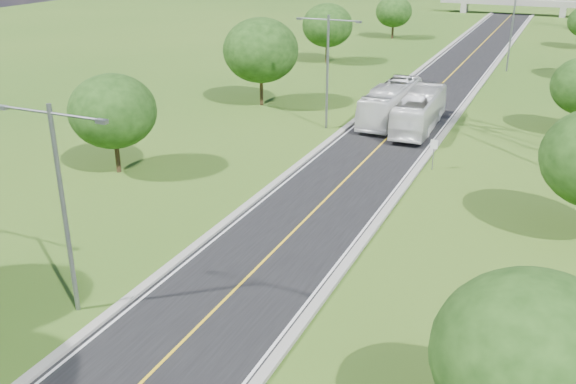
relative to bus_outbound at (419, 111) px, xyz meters
name	(u,v)px	position (x,y,z in m)	size (l,w,h in m)	color
ground	(428,98)	(-1.76, 12.04, -1.72)	(260.00, 260.00, 0.00)	#2B5518
road	(440,86)	(-1.76, 18.04, -1.69)	(8.00, 150.00, 0.06)	black
curb_left	(404,82)	(-6.01, 18.04, -1.61)	(0.50, 150.00, 0.22)	gray
curb_right	(478,89)	(2.49, 18.04, -1.61)	(0.50, 150.00, 0.22)	gray
speed_limit_sign	(434,149)	(3.44, -9.98, -0.12)	(0.55, 0.09, 2.40)	slate
overpass	(513,3)	(-1.76, 92.04, 0.69)	(30.00, 3.00, 3.20)	gray
streetlight_near_left	(62,194)	(-7.76, -35.96, 4.22)	(5.90, 0.25, 10.00)	slate
streetlight_mid_left	(328,63)	(-7.76, -2.96, 4.22)	(5.90, 0.25, 10.00)	slate
streetlight_far_right	(513,24)	(4.24, 30.04, 4.22)	(5.90, 0.25, 10.00)	slate
tree_lb	(113,111)	(-17.76, -19.96, 2.92)	(6.30, 6.30, 7.33)	black
tree_lc	(261,50)	(-16.76, 2.04, 3.85)	(7.56, 7.56, 8.79)	black
tree_ld	(327,25)	(-18.76, 26.04, 3.23)	(6.72, 6.72, 7.82)	black
tree_le	(394,12)	(-16.26, 50.04, 2.61)	(5.88, 5.88, 6.84)	black
tree_ra	(534,358)	(12.24, -37.96, 2.92)	(6.30, 6.30, 7.33)	black
bus_outbound	(419,111)	(0.00, 0.00, 0.00)	(2.80, 11.95, 3.33)	white
bus_inbound	(391,103)	(-3.11, 1.66, 0.03)	(2.85, 12.17, 3.39)	white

